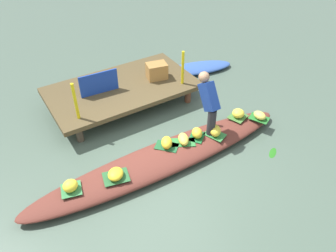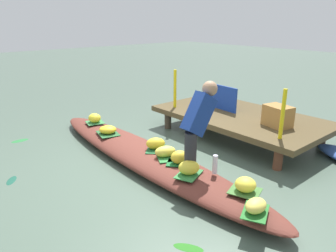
{
  "view_description": "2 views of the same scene",
  "coord_description": "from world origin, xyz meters",
  "px_view_note": "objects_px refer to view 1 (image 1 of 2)",
  "views": [
    {
      "loc": [
        -2.25,
        -3.74,
        4.37
      ],
      "look_at": [
        0.4,
        0.5,
        0.36
      ],
      "focal_mm": 35.91,
      "sensor_mm": 36.0,
      "label": 1
    },
    {
      "loc": [
        3.78,
        -2.76,
        2.19
      ],
      "look_at": [
        0.09,
        0.42,
        0.56
      ],
      "focal_mm": 34.42,
      "sensor_mm": 36.0,
      "label": 2
    }
  ],
  "objects_px": {
    "banana_bunch_1": "(70,186)",
    "banana_bunch_6": "(183,139)",
    "moored_boat": "(196,68)",
    "vendor_person": "(209,101)",
    "vendor_boat": "(164,158)",
    "banana_bunch_4": "(215,131)",
    "banana_bunch_2": "(238,113)",
    "banana_bunch_0": "(167,143)",
    "produce_crate": "(157,71)",
    "water_bottle": "(215,118)",
    "market_banner": "(99,83)",
    "banana_bunch_3": "(197,133)",
    "banana_bunch_7": "(260,115)",
    "banana_bunch_5": "(116,174)"
  },
  "relations": [
    {
      "from": "vendor_boat",
      "to": "banana_bunch_4",
      "type": "distance_m",
      "value": 1.12
    },
    {
      "from": "produce_crate",
      "to": "banana_bunch_6",
      "type": "bearing_deg",
      "value": -106.97
    },
    {
      "from": "banana_bunch_3",
      "to": "produce_crate",
      "type": "distance_m",
      "value": 2.02
    },
    {
      "from": "banana_bunch_5",
      "to": "banana_bunch_6",
      "type": "distance_m",
      "value": 1.43
    },
    {
      "from": "banana_bunch_1",
      "to": "market_banner",
      "type": "xyz_separation_m",
      "value": [
        1.4,
        2.07,
        0.34
      ]
    },
    {
      "from": "moored_boat",
      "to": "vendor_person",
      "type": "distance_m",
      "value": 2.86
    },
    {
      "from": "vendor_boat",
      "to": "banana_bunch_1",
      "type": "height_order",
      "value": "banana_bunch_1"
    },
    {
      "from": "vendor_boat",
      "to": "water_bottle",
      "type": "relative_size",
      "value": 20.22
    },
    {
      "from": "banana_bunch_1",
      "to": "banana_bunch_6",
      "type": "bearing_deg",
      "value": -0.19
    },
    {
      "from": "banana_bunch_2",
      "to": "banana_bunch_0",
      "type": "bearing_deg",
      "value": 179.8
    },
    {
      "from": "banana_bunch_7",
      "to": "water_bottle",
      "type": "bearing_deg",
      "value": 158.33
    },
    {
      "from": "banana_bunch_2",
      "to": "moored_boat",
      "type": "bearing_deg",
      "value": 74.65
    },
    {
      "from": "banana_bunch_1",
      "to": "banana_bunch_2",
      "type": "xyz_separation_m",
      "value": [
        3.52,
        0.06,
        -0.0
      ]
    },
    {
      "from": "produce_crate",
      "to": "banana_bunch_5",
      "type": "bearing_deg",
      "value": -133.97
    },
    {
      "from": "moored_boat",
      "to": "market_banner",
      "type": "relative_size",
      "value": 2.33
    },
    {
      "from": "banana_bunch_4",
      "to": "water_bottle",
      "type": "height_order",
      "value": "water_bottle"
    },
    {
      "from": "banana_bunch_1",
      "to": "vendor_boat",
      "type": "bearing_deg",
      "value": -1.95
    },
    {
      "from": "moored_boat",
      "to": "water_bottle",
      "type": "distance_m",
      "value": 2.55
    },
    {
      "from": "water_bottle",
      "to": "market_banner",
      "type": "bearing_deg",
      "value": 129.13
    },
    {
      "from": "banana_bunch_6",
      "to": "market_banner",
      "type": "height_order",
      "value": "market_banner"
    },
    {
      "from": "banana_bunch_5",
      "to": "moored_boat",
      "type": "bearing_deg",
      "value": 36.16
    },
    {
      "from": "vendor_boat",
      "to": "banana_bunch_6",
      "type": "distance_m",
      "value": 0.5
    },
    {
      "from": "banana_bunch_2",
      "to": "banana_bunch_6",
      "type": "bearing_deg",
      "value": -177.26
    },
    {
      "from": "moored_boat",
      "to": "produce_crate",
      "type": "bearing_deg",
      "value": -149.11
    },
    {
      "from": "moored_boat",
      "to": "vendor_person",
      "type": "xyz_separation_m",
      "value": [
        -1.43,
        -2.32,
        0.84
      ]
    },
    {
      "from": "vendor_boat",
      "to": "banana_bunch_1",
      "type": "relative_size",
      "value": 21.33
    },
    {
      "from": "banana_bunch_7",
      "to": "vendor_person",
      "type": "xyz_separation_m",
      "value": [
        -1.13,
        0.27,
        0.6
      ]
    },
    {
      "from": "banana_bunch_0",
      "to": "market_banner",
      "type": "height_order",
      "value": "market_banner"
    },
    {
      "from": "moored_boat",
      "to": "banana_bunch_4",
      "type": "height_order",
      "value": "banana_bunch_4"
    },
    {
      "from": "banana_bunch_6",
      "to": "water_bottle",
      "type": "distance_m",
      "value": 0.85
    },
    {
      "from": "banana_bunch_0",
      "to": "produce_crate",
      "type": "distance_m",
      "value": 2.13
    },
    {
      "from": "banana_bunch_5",
      "to": "vendor_person",
      "type": "bearing_deg",
      "value": 5.48
    },
    {
      "from": "banana_bunch_0",
      "to": "banana_bunch_4",
      "type": "height_order",
      "value": "banana_bunch_4"
    },
    {
      "from": "vendor_person",
      "to": "market_banner",
      "type": "distance_m",
      "value": 2.42
    },
    {
      "from": "banana_bunch_6",
      "to": "banana_bunch_1",
      "type": "bearing_deg",
      "value": 179.81
    },
    {
      "from": "banana_bunch_6",
      "to": "market_banner",
      "type": "distance_m",
      "value": 2.23
    },
    {
      "from": "banana_bunch_3",
      "to": "banana_bunch_4",
      "type": "height_order",
      "value": "banana_bunch_4"
    },
    {
      "from": "banana_bunch_1",
      "to": "banana_bunch_4",
      "type": "relative_size",
      "value": 0.88
    },
    {
      "from": "moored_boat",
      "to": "banana_bunch_5",
      "type": "bearing_deg",
      "value": -129.25
    },
    {
      "from": "produce_crate",
      "to": "banana_bunch_2",
      "type": "bearing_deg",
      "value": -67.87
    },
    {
      "from": "banana_bunch_2",
      "to": "banana_bunch_5",
      "type": "height_order",
      "value": "banana_bunch_2"
    },
    {
      "from": "banana_bunch_5",
      "to": "produce_crate",
      "type": "distance_m",
      "value": 2.93
    },
    {
      "from": "banana_bunch_0",
      "to": "vendor_person",
      "type": "bearing_deg",
      "value": -0.29
    },
    {
      "from": "produce_crate",
      "to": "moored_boat",
      "type": "bearing_deg",
      "value": 16.31
    },
    {
      "from": "water_bottle",
      "to": "market_banner",
      "type": "xyz_separation_m",
      "value": [
        -1.57,
        1.93,
        0.31
      ]
    },
    {
      "from": "vendor_boat",
      "to": "market_banner",
      "type": "relative_size",
      "value": 6.3
    },
    {
      "from": "vendor_person",
      "to": "market_banner",
      "type": "height_order",
      "value": "vendor_person"
    },
    {
      "from": "banana_bunch_2",
      "to": "market_banner",
      "type": "relative_size",
      "value": 0.3
    },
    {
      "from": "banana_bunch_0",
      "to": "banana_bunch_1",
      "type": "xyz_separation_m",
      "value": [
        -1.82,
        -0.06,
        -0.0
      ]
    },
    {
      "from": "vendor_boat",
      "to": "banana_bunch_4",
      "type": "height_order",
      "value": "banana_bunch_4"
    }
  ]
}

